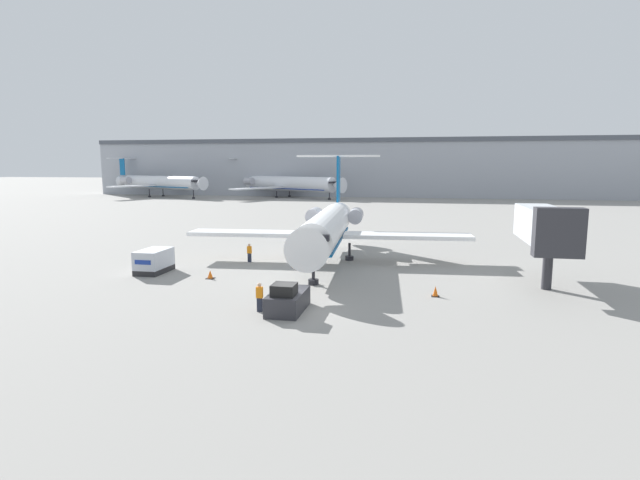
{
  "coord_description": "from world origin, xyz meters",
  "views": [
    {
      "loc": [
        7.46,
        -28.79,
        9.02
      ],
      "look_at": [
        0.0,
        8.88,
        3.24
      ],
      "focal_mm": 28.0,
      "sensor_mm": 36.0,
      "label": 1
    }
  ],
  "objects_px": {
    "luggage_cart": "(154,261)",
    "traffic_cone_right": "(435,291)",
    "pushback_tug": "(288,300)",
    "traffic_cone_left": "(210,275)",
    "airplane_parked_far_right": "(158,182)",
    "jet_bridge": "(545,227)",
    "worker_near_tug": "(260,296)",
    "airplane_parked_far_left": "(286,184)",
    "airplane_main": "(327,227)",
    "worker_by_wing": "(249,252)"
  },
  "relations": [
    {
      "from": "luggage_cart",
      "to": "traffic_cone_right",
      "type": "relative_size",
      "value": 4.76
    },
    {
      "from": "pushback_tug",
      "to": "luggage_cart",
      "type": "xyz_separation_m",
      "value": [
        -14.0,
        8.73,
        0.26
      ]
    },
    {
      "from": "traffic_cone_left",
      "to": "airplane_parked_far_right",
      "type": "height_order",
      "value": "airplane_parked_far_right"
    },
    {
      "from": "jet_bridge",
      "to": "airplane_parked_far_right",
      "type": "bearing_deg",
      "value": 132.07
    },
    {
      "from": "luggage_cart",
      "to": "worker_near_tug",
      "type": "xyz_separation_m",
      "value": [
        12.32,
        -9.18,
        -0.02
      ]
    },
    {
      "from": "airplane_parked_far_left",
      "to": "airplane_parked_far_right",
      "type": "height_order",
      "value": "airplane_parked_far_right"
    },
    {
      "from": "airplane_main",
      "to": "traffic_cone_left",
      "type": "bearing_deg",
      "value": -131.05
    },
    {
      "from": "luggage_cart",
      "to": "airplane_parked_far_left",
      "type": "bearing_deg",
      "value": 98.51
    },
    {
      "from": "worker_by_wing",
      "to": "airplane_parked_far_left",
      "type": "height_order",
      "value": "airplane_parked_far_left"
    },
    {
      "from": "luggage_cart",
      "to": "worker_by_wing",
      "type": "xyz_separation_m",
      "value": [
        6.4,
        5.93,
        -0.07
      ]
    },
    {
      "from": "airplane_main",
      "to": "airplane_parked_far_right",
      "type": "xyz_separation_m",
      "value": [
        -64.5,
        85.18,
        0.89
      ]
    },
    {
      "from": "pushback_tug",
      "to": "airplane_parked_far_left",
      "type": "bearing_deg",
      "value": 105.04
    },
    {
      "from": "luggage_cart",
      "to": "jet_bridge",
      "type": "distance_m",
      "value": 31.45
    },
    {
      "from": "pushback_tug",
      "to": "jet_bridge",
      "type": "relative_size",
      "value": 0.41
    },
    {
      "from": "airplane_parked_far_left",
      "to": "airplane_parked_far_right",
      "type": "relative_size",
      "value": 1.05
    },
    {
      "from": "pushback_tug",
      "to": "traffic_cone_right",
      "type": "height_order",
      "value": "pushback_tug"
    },
    {
      "from": "worker_near_tug",
      "to": "airplane_parked_far_right",
      "type": "distance_m",
      "value": 120.28
    },
    {
      "from": "worker_near_tug",
      "to": "traffic_cone_right",
      "type": "xyz_separation_m",
      "value": [
        10.83,
        5.82,
        -0.61
      ]
    },
    {
      "from": "airplane_main",
      "to": "luggage_cart",
      "type": "bearing_deg",
      "value": -149.8
    },
    {
      "from": "traffic_cone_right",
      "to": "airplane_parked_far_right",
      "type": "relative_size",
      "value": 0.02
    },
    {
      "from": "traffic_cone_left",
      "to": "jet_bridge",
      "type": "distance_m",
      "value": 26.14
    },
    {
      "from": "pushback_tug",
      "to": "worker_by_wing",
      "type": "bearing_deg",
      "value": 117.39
    },
    {
      "from": "worker_near_tug",
      "to": "jet_bridge",
      "type": "relative_size",
      "value": 0.19
    },
    {
      "from": "luggage_cart",
      "to": "worker_by_wing",
      "type": "relative_size",
      "value": 2.01
    },
    {
      "from": "traffic_cone_right",
      "to": "airplane_parked_far_left",
      "type": "height_order",
      "value": "airplane_parked_far_left"
    },
    {
      "from": "traffic_cone_right",
      "to": "airplane_parked_far_left",
      "type": "bearing_deg",
      "value": 110.47
    },
    {
      "from": "airplane_main",
      "to": "airplane_parked_far_right",
      "type": "relative_size",
      "value": 0.76
    },
    {
      "from": "worker_near_tug",
      "to": "airplane_parked_far_right",
      "type": "relative_size",
      "value": 0.05
    },
    {
      "from": "traffic_cone_right",
      "to": "traffic_cone_left",
      "type": "bearing_deg",
      "value": 173.09
    },
    {
      "from": "worker_by_wing",
      "to": "jet_bridge",
      "type": "xyz_separation_m",
      "value": [
        24.79,
        -3.99,
        3.52
      ]
    },
    {
      "from": "airplane_main",
      "to": "traffic_cone_left",
      "type": "height_order",
      "value": "airplane_main"
    },
    {
      "from": "worker_by_wing",
      "to": "airplane_parked_far_right",
      "type": "distance_m",
      "value": 104.37
    },
    {
      "from": "airplane_main",
      "to": "worker_by_wing",
      "type": "height_order",
      "value": "airplane_main"
    },
    {
      "from": "airplane_main",
      "to": "traffic_cone_left",
      "type": "xyz_separation_m",
      "value": [
        -7.9,
        -9.07,
        -2.95
      ]
    },
    {
      "from": "airplane_main",
      "to": "worker_by_wing",
      "type": "relative_size",
      "value": 15.26
    },
    {
      "from": "worker_near_tug",
      "to": "jet_bridge",
      "type": "distance_m",
      "value": 22.19
    },
    {
      "from": "airplane_main",
      "to": "airplane_parked_far_right",
      "type": "bearing_deg",
      "value": 127.13
    },
    {
      "from": "traffic_cone_right",
      "to": "luggage_cart",
      "type": "bearing_deg",
      "value": 171.74
    },
    {
      "from": "traffic_cone_left",
      "to": "airplane_parked_far_left",
      "type": "height_order",
      "value": "airplane_parked_far_left"
    },
    {
      "from": "airplane_main",
      "to": "airplane_parked_far_right",
      "type": "distance_m",
      "value": 106.85
    },
    {
      "from": "traffic_cone_left",
      "to": "jet_bridge",
      "type": "relative_size",
      "value": 0.07
    },
    {
      "from": "airplane_parked_far_right",
      "to": "jet_bridge",
      "type": "relative_size",
      "value": 3.62
    },
    {
      "from": "luggage_cart",
      "to": "worker_by_wing",
      "type": "distance_m",
      "value": 8.73
    },
    {
      "from": "worker_near_tug",
      "to": "worker_by_wing",
      "type": "bearing_deg",
      "value": 111.37
    },
    {
      "from": "traffic_cone_left",
      "to": "airplane_parked_far_right",
      "type": "xyz_separation_m",
      "value": [
        -56.6,
        94.25,
        3.84
      ]
    },
    {
      "from": "traffic_cone_right",
      "to": "airplane_parked_far_right",
      "type": "distance_m",
      "value": 121.67
    },
    {
      "from": "jet_bridge",
      "to": "traffic_cone_right",
      "type": "bearing_deg",
      "value": -146.64
    },
    {
      "from": "airplane_parked_far_left",
      "to": "airplane_parked_far_right",
      "type": "bearing_deg",
      "value": -172.41
    },
    {
      "from": "traffic_cone_right",
      "to": "airplane_parked_far_right",
      "type": "height_order",
      "value": "airplane_parked_far_right"
    },
    {
      "from": "traffic_cone_right",
      "to": "airplane_main",
      "type": "bearing_deg",
      "value": 130.8
    }
  ]
}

